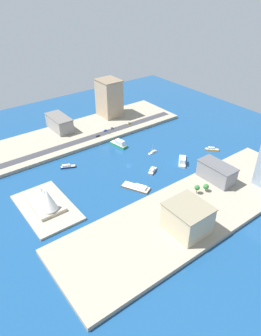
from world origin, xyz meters
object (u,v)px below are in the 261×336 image
sailboat_small_white (153,152)px  barge_flat_brown (137,187)px  ferry_green_doubledeck (119,144)px  water_taxi_orange (212,149)px  apartment_midrise_tan (109,98)px  warehouse_low_gray (217,172)px  taxi_yellow_cab (129,123)px  opera_landmark (46,199)px  yacht_sleek_gray (152,170)px  office_block_beige (187,218)px  suv_black (98,136)px  ferry_white_commuter (182,161)px  sedan_silver (112,128)px  carpark_squat_concrete (59,123)px  patrol_launch_navy (68,167)px  hatchback_blue (105,131)px  traffic_light_waterfront (109,131)px

sailboat_small_white → barge_flat_brown: (-39.79, 52.61, 0.32)m
ferry_green_doubledeck → water_taxi_orange: 101.04m
sailboat_small_white → apartment_midrise_tan: 109.23m
barge_flat_brown → warehouse_low_gray: bearing=-119.9°
warehouse_low_gray → taxi_yellow_cab: 143.73m
barge_flat_brown → opera_landmark: 79.61m
yacht_sleek_gray → office_block_beige: bearing=156.5°
warehouse_low_gray → suv_black: 143.66m
ferry_white_commuter → sedan_silver: (101.98, 16.63, 1.85)m
apartment_midrise_tan → office_block_beige: bearing=160.7°
apartment_midrise_tan → warehouse_low_gray: apartment_midrise_tan is taller
suv_black → sedan_silver: bearing=-74.5°
water_taxi_orange → carpark_squat_concrete: carpark_squat_concrete is taller
sailboat_small_white → office_block_beige: office_block_beige is taller
office_block_beige → opera_landmark: office_block_beige is taller
apartment_midrise_tan → opera_landmark: 190.55m
barge_flat_brown → patrol_launch_navy: bearing=25.9°
ferry_white_commuter → apartment_midrise_tan: size_ratio=0.46×
ferry_green_doubledeck → hatchback_blue: size_ratio=5.21×
traffic_light_waterfront → opera_landmark: size_ratio=0.21×
traffic_light_waterfront → sedan_silver: bearing=-46.4°
water_taxi_orange → office_block_beige: office_block_beige is taller
yacht_sleek_gray → barge_flat_brown: bearing=113.3°
warehouse_low_gray → hatchback_blue: 146.50m
sailboat_small_white → traffic_light_waterfront: 61.14m
water_taxi_orange → hatchback_blue: bearing=34.5°
sailboat_small_white → patrol_launch_navy: size_ratio=0.77×
ferry_green_doubledeck → carpark_squat_concrete: 80.00m
carpark_squat_concrete → office_block_beige: size_ratio=1.31×
warehouse_low_gray → suv_black: bearing=16.0°
traffic_light_waterfront → barge_flat_brown: bearing=159.9°
ferry_white_commuter → office_block_beige: 99.92m
warehouse_low_gray → sedan_silver: bearing=6.4°
carpark_squat_concrete → opera_landmark: (-123.47, 73.16, -1.44)m
apartment_midrise_tan → hatchback_blue: bearing=139.7°
hatchback_blue → sailboat_small_white: bearing=-167.3°
ferry_white_commuter → apartment_midrise_tan: bearing=-2.1°
warehouse_low_gray → hatchback_blue: (144.09, 25.48, -7.13)m
ferry_green_doubledeck → taxi_yellow_cab: size_ratio=4.61×
office_block_beige → taxi_yellow_cab: (172.69, -76.75, -10.13)m
traffic_light_waterfront → ferry_white_commuter: bearing=-163.4°
water_taxi_orange → sedan_silver: 119.22m
yacht_sleek_gray → taxi_yellow_cab: (94.86, -42.94, 2.78)m
warehouse_low_gray → water_taxi_orange: bearing=-46.8°
yacht_sleek_gray → ferry_green_doubledeck: bearing=-3.8°
barge_flat_brown → office_block_beige: (-65.49, 5.13, 13.24)m
patrol_launch_navy → warehouse_low_gray: 142.04m
taxi_yellow_cab → sailboat_small_white: bearing=164.3°
traffic_light_waterfront → carpark_squat_concrete: bearing=39.7°
opera_landmark → yacht_sleek_gray: bearing=-95.0°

